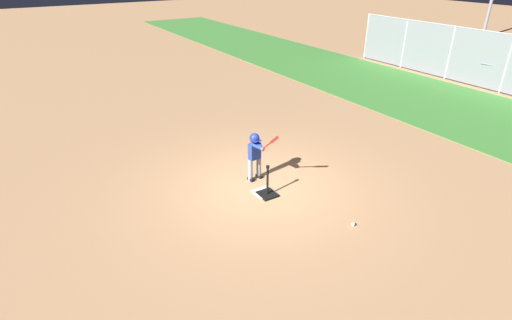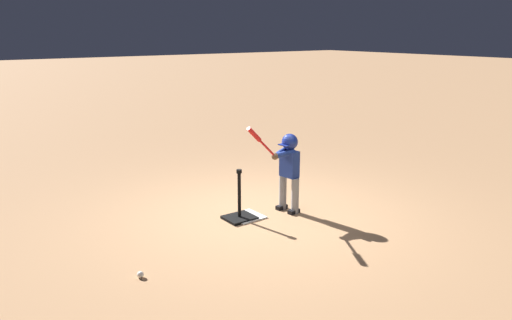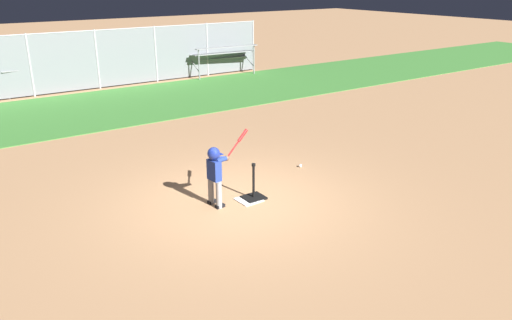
% 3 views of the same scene
% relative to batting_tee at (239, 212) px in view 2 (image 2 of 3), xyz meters
% --- Properties ---
extents(ground_plane, '(90.00, 90.00, 0.00)m').
position_rel_batting_tee_xyz_m(ground_plane, '(-0.33, 0.07, -0.11)').
color(ground_plane, '#AD7F56').
extents(home_plate, '(0.45, 0.45, 0.02)m').
position_rel_batting_tee_xyz_m(home_plate, '(-0.12, -0.01, -0.10)').
color(home_plate, white).
rests_on(home_plate, ground_plane).
extents(batting_tee, '(0.42, 0.38, 0.74)m').
position_rel_batting_tee_xyz_m(batting_tee, '(0.00, 0.00, 0.00)').
color(batting_tee, black).
rests_on(batting_tee, ground_plane).
extents(batter_child, '(0.93, 0.38, 1.38)m').
position_rel_batting_tee_xyz_m(batter_child, '(-0.75, 0.15, 0.64)').
color(batter_child, gray).
rests_on(batter_child, ground_plane).
extents(baseball, '(0.07, 0.07, 0.07)m').
position_rel_batting_tee_xyz_m(baseball, '(1.85, 0.81, -0.07)').
color(baseball, white).
rests_on(baseball, ground_plane).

